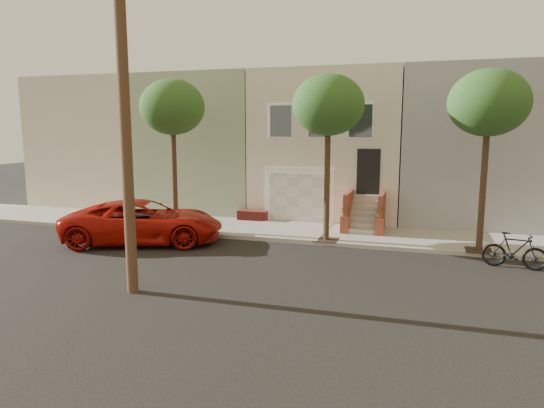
% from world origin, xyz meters
% --- Properties ---
extents(ground, '(90.00, 90.00, 0.00)m').
position_xyz_m(ground, '(0.00, 0.00, 0.00)').
color(ground, black).
rests_on(ground, ground).
extents(sidewalk, '(40.00, 3.70, 0.15)m').
position_xyz_m(sidewalk, '(0.00, 5.35, 0.07)').
color(sidewalk, '#9A998C').
rests_on(sidewalk, ground).
extents(house_row, '(33.10, 11.70, 7.00)m').
position_xyz_m(house_row, '(0.00, 11.19, 3.64)').
color(house_row, beige).
rests_on(house_row, sidewalk).
extents(tree_left, '(2.70, 2.57, 6.30)m').
position_xyz_m(tree_left, '(-5.50, 3.90, 5.26)').
color(tree_left, '#2D2116').
rests_on(tree_left, sidewalk).
extents(tree_mid, '(2.70, 2.57, 6.30)m').
position_xyz_m(tree_mid, '(1.00, 3.90, 5.26)').
color(tree_mid, '#2D2116').
rests_on(tree_mid, sidewalk).
extents(tree_right, '(2.70, 2.57, 6.30)m').
position_xyz_m(tree_right, '(6.50, 3.90, 5.26)').
color(tree_right, '#2D2116').
rests_on(tree_right, sidewalk).
extents(pickup_truck, '(6.63, 4.66, 1.68)m').
position_xyz_m(pickup_truck, '(-5.81, 1.92, 0.84)').
color(pickup_truck, '#A41109').
rests_on(pickup_truck, ground).
extents(motorcycle, '(2.00, 0.86, 1.16)m').
position_xyz_m(motorcycle, '(7.38, 2.36, 0.58)').
color(motorcycle, black).
rests_on(motorcycle, ground).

